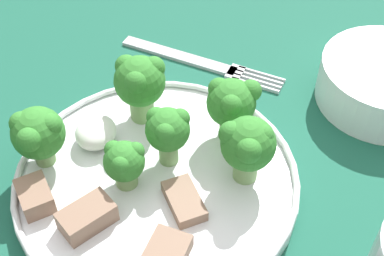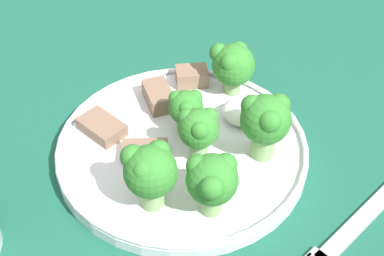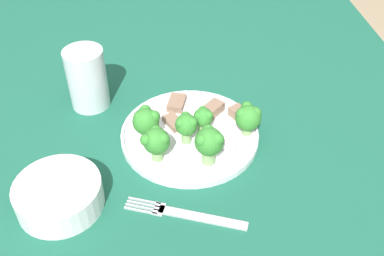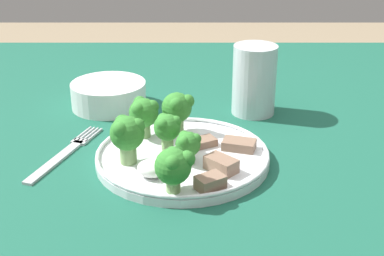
{
  "view_description": "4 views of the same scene",
  "coord_description": "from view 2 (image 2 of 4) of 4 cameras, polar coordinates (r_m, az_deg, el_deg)",
  "views": [
    {
      "loc": [
        0.3,
        -0.02,
        1.13
      ],
      "look_at": [
        -0.02,
        -0.05,
        0.79
      ],
      "focal_mm": 50.0,
      "sensor_mm": 36.0,
      "label": 1
    },
    {
      "loc": [
        -0.17,
        0.26,
        1.13
      ],
      "look_at": [
        0.01,
        -0.09,
        0.77
      ],
      "focal_mm": 50.0,
      "sensor_mm": 36.0,
      "label": 2
    },
    {
      "loc": [
        -0.6,
        -0.02,
        1.3
      ],
      "look_at": [
        -0.01,
        -0.08,
        0.79
      ],
      "focal_mm": 42.0,
      "sensor_mm": 36.0,
      "label": 3
    },
    {
      "loc": [
        0.02,
        -0.77,
        1.11
      ],
      "look_at": [
        0.02,
        -0.05,
        0.78
      ],
      "focal_mm": 50.0,
      "sensor_mm": 36.0,
      "label": 4
    }
  ],
  "objects": [
    {
      "name": "meat_slice_front_slice",
      "position": [
        0.53,
        -5.03,
        -2.45
      ],
      "size": [
        0.05,
        0.04,
        0.01
      ],
      "color": "#846651",
      "rests_on": "dinner_plate"
    },
    {
      "name": "meat_slice_middle_slice",
      "position": [
        0.58,
        -3.59,
        3.42
      ],
      "size": [
        0.05,
        0.05,
        0.02
      ],
      "color": "#846651",
      "rests_on": "dinner_plate"
    },
    {
      "name": "meat_slice_rear_slice",
      "position": [
        0.56,
        -9.61,
        0.11
      ],
      "size": [
        0.05,
        0.04,
        0.01
      ],
      "color": "#846651",
      "rests_on": "dinner_plate"
    },
    {
      "name": "broccoli_floret_center_left",
      "position": [
        0.5,
        7.86,
        0.83
      ],
      "size": [
        0.05,
        0.05,
        0.07
      ],
      "color": "#7FA866",
      "rests_on": "dinner_plate"
    },
    {
      "name": "broccoli_floret_back_left",
      "position": [
        0.58,
        4.13,
        6.88
      ],
      "size": [
        0.05,
        0.05,
        0.06
      ],
      "color": "#7FA866",
      "rests_on": "dinner_plate"
    },
    {
      "name": "dinner_plate",
      "position": [
        0.54,
        -1.06,
        -2.15
      ],
      "size": [
        0.25,
        0.25,
        0.02
      ],
      "color": "white",
      "rests_on": "table"
    },
    {
      "name": "broccoli_floret_front_left",
      "position": [
        0.46,
        -4.6,
        -4.36
      ],
      "size": [
        0.05,
        0.05,
        0.07
      ],
      "color": "#7FA866",
      "rests_on": "dinner_plate"
    },
    {
      "name": "meat_slice_edge_slice",
      "position": [
        0.61,
        -0.02,
        5.55
      ],
      "size": [
        0.04,
        0.04,
        0.02
      ],
      "color": "#846651",
      "rests_on": "dinner_plate"
    },
    {
      "name": "fork",
      "position": [
        0.5,
        16.48,
        -10.58
      ],
      "size": [
        0.08,
        0.19,
        0.0
      ],
      "color": "#B2B2B7",
      "rests_on": "table"
    },
    {
      "name": "broccoli_floret_mid_cluster",
      "position": [
        0.45,
        2.17,
        -5.53
      ],
      "size": [
        0.05,
        0.05,
        0.06
      ],
      "color": "#7FA866",
      "rests_on": "dinner_plate"
    },
    {
      "name": "broccoli_floret_center_back",
      "position": [
        0.54,
        -0.66,
        2.18
      ],
      "size": [
        0.04,
        0.04,
        0.05
      ],
      "color": "#7FA866",
      "rests_on": "dinner_plate"
    },
    {
      "name": "sauce_dollop",
      "position": [
        0.56,
        5.36,
        1.72
      ],
      "size": [
        0.04,
        0.04,
        0.02
      ],
      "color": "white",
      "rests_on": "dinner_plate"
    },
    {
      "name": "broccoli_floret_near_rim_left",
      "position": [
        0.5,
        0.71,
        -0.12
      ],
      "size": [
        0.04,
        0.04,
        0.06
      ],
      "color": "#7FA866",
      "rests_on": "dinner_plate"
    }
  ]
}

